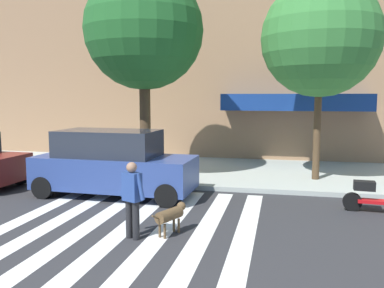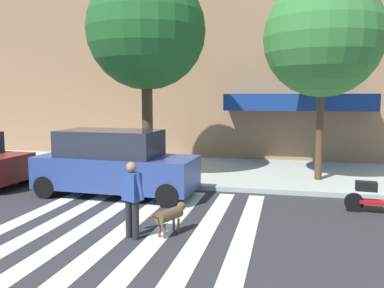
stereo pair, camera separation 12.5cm
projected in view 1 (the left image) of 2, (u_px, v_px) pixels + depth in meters
name	position (u px, v px, depth m)	size (l,w,h in m)	color
ground_plane	(81.00, 254.00, 7.64)	(160.00, 160.00, 0.00)	#2B2B2D
sidewalk_far	(186.00, 170.00, 16.00)	(80.00, 6.00, 0.15)	#A4ABA2
crosswalk_stripes	(93.00, 255.00, 7.59)	(5.85, 10.65, 0.01)	silver
parked_car_behind_first	(113.00, 164.00, 12.08)	(4.85, 2.06, 1.99)	navy
parked_scooter	(377.00, 194.00, 10.35)	(1.63, 0.50, 1.11)	black
street_tree_nearest	(144.00, 31.00, 13.82)	(4.12, 4.12, 7.18)	#4C3823
street_tree_middle	(320.00, 38.00, 13.33)	(3.94, 3.94, 6.75)	#4C3823
pedestrian_dog_walker	(132.00, 196.00, 8.40)	(0.68, 0.37, 1.64)	black
dog_on_leash	(171.00, 215.00, 8.70)	(0.56, 1.03, 0.65)	brown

